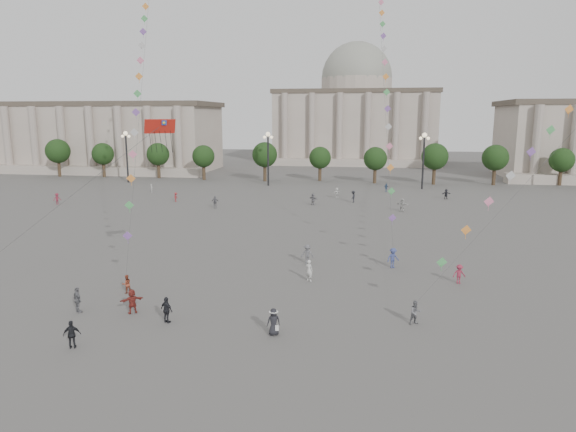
# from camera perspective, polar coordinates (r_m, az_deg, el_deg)

# --- Properties ---
(ground) EXTENTS (360.00, 360.00, 0.00)m
(ground) POSITION_cam_1_polar(r_m,az_deg,el_deg) (33.59, -0.86, -13.09)
(ground) COLOR #514F4C
(ground) RESTS_ON ground
(hall_west) EXTENTS (84.00, 26.22, 17.20)m
(hall_west) POSITION_cam_1_polar(r_m,az_deg,el_deg) (147.95, -23.87, 8.07)
(hall_west) COLOR #A7998C
(hall_west) RESTS_ON ground
(hall_central) EXTENTS (48.30, 34.30, 35.50)m
(hall_central) POSITION_cam_1_polar(r_m,az_deg,el_deg) (159.47, 7.51, 11.15)
(hall_central) COLOR #A7998C
(hall_central) RESTS_ON ground
(tree_row) EXTENTS (137.12, 5.12, 8.00)m
(tree_row) POSITION_cam_1_polar(r_m,az_deg,el_deg) (108.62, 6.46, 6.58)
(tree_row) COLOR #3B2D1D
(tree_row) RESTS_ON ground
(lamp_post_far_west) EXTENTS (2.00, 0.90, 10.65)m
(lamp_post_far_west) POSITION_cam_1_polar(r_m,az_deg,el_deg) (112.33, -17.53, 7.29)
(lamp_post_far_west) COLOR #262628
(lamp_post_far_west) RESTS_ON ground
(lamp_post_mid_west) EXTENTS (2.00, 0.90, 10.65)m
(lamp_post_mid_west) POSITION_cam_1_polar(r_m,az_deg,el_deg) (102.42, -2.23, 7.48)
(lamp_post_mid_west) COLOR #262628
(lamp_post_mid_west) RESTS_ON ground
(lamp_post_mid_east) EXTENTS (2.00, 0.90, 10.65)m
(lamp_post_mid_east) POSITION_cam_1_polar(r_m,az_deg,el_deg) (100.81, 14.86, 7.06)
(lamp_post_mid_east) COLOR #262628
(lamp_post_mid_east) RESTS_ON ground
(person_crowd_0) EXTENTS (0.98, 0.67, 1.55)m
(person_crowd_0) POSITION_cam_1_polar(r_m,az_deg,el_deg) (96.27, 10.84, 3.12)
(person_crowd_0) COLOR #395681
(person_crowd_0) RESTS_ON ground
(person_crowd_2) EXTENTS (1.27, 1.30, 1.78)m
(person_crowd_2) POSITION_cam_1_polar(r_m,az_deg,el_deg) (88.76, -24.27, 1.76)
(person_crowd_2) COLOR maroon
(person_crowd_2) RESTS_ON ground
(person_crowd_4) EXTENTS (1.38, 1.63, 1.76)m
(person_crowd_4) POSITION_cam_1_polar(r_m,az_deg,el_deg) (87.63, 5.45, 2.57)
(person_crowd_4) COLOR silver
(person_crowd_4) RESTS_ON ground
(person_crowd_6) EXTENTS (1.22, 0.71, 1.89)m
(person_crowd_6) POSITION_cam_1_polar(r_m,az_deg,el_deg) (48.46, 2.16, -4.26)
(person_crowd_6) COLOR #58585C
(person_crowd_6) RESTS_ON ground
(person_crowd_7) EXTENTS (1.86, 1.14, 1.92)m
(person_crowd_7) POSITION_cam_1_polar(r_m,az_deg,el_deg) (76.72, 12.58, 1.20)
(person_crowd_7) COLOR #B7B7B3
(person_crowd_7) RESTS_ON ground
(person_crowd_8) EXTENTS (1.15, 0.78, 1.64)m
(person_crowd_8) POSITION_cam_1_polar(r_m,az_deg,el_deg) (45.22, 18.48, -6.13)
(person_crowd_8) COLOR maroon
(person_crowd_8) RESTS_ON ground
(person_crowd_9) EXTENTS (1.64, 0.90, 1.68)m
(person_crowd_9) POSITION_cam_1_polar(r_m,az_deg,el_deg) (90.19, 17.16, 2.34)
(person_crowd_9) COLOR black
(person_crowd_9) RESTS_ON ground
(person_crowd_10) EXTENTS (0.50, 0.62, 1.50)m
(person_crowd_10) POSITION_cam_1_polar(r_m,az_deg,el_deg) (97.34, -14.91, 3.02)
(person_crowd_10) COLOR #B9B9B5
(person_crowd_10) RESTS_ON ground
(person_crowd_12) EXTENTS (1.69, 1.43, 1.83)m
(person_crowd_12) POSITION_cam_1_polar(r_m,az_deg,el_deg) (80.65, 2.81, 1.90)
(person_crowd_12) COLOR slate
(person_crowd_12) RESTS_ON ground
(person_crowd_13) EXTENTS (0.80, 0.73, 1.85)m
(person_crowd_13) POSITION_cam_1_polar(r_m,az_deg,el_deg) (43.56, 2.36, -6.06)
(person_crowd_13) COLOR silver
(person_crowd_13) RESTS_ON ground
(person_crowd_16) EXTENTS (1.21, 0.87, 1.91)m
(person_crowd_16) POSITION_cam_1_polar(r_m,az_deg,el_deg) (78.27, -8.12, 1.55)
(person_crowd_16) COLOR slate
(person_crowd_16) RESTS_ON ground
(person_crowd_17) EXTENTS (0.61, 1.01, 1.52)m
(person_crowd_17) POSITION_cam_1_polar(r_m,az_deg,el_deg) (85.50, -12.35, 2.07)
(person_crowd_17) COLOR maroon
(person_crowd_17) RESTS_ON ground
(person_crowd_18) EXTENTS (0.99, 1.37, 1.91)m
(person_crowd_18) POSITION_cam_1_polar(r_m,az_deg,el_deg) (83.43, 7.25, 2.16)
(person_crowd_18) COLOR black
(person_crowd_18) RESTS_ON ground
(tourist_1) EXTENTS (1.15, 0.87, 1.81)m
(tourist_1) POSITION_cam_1_polar(r_m,az_deg,el_deg) (36.03, -13.33, -10.12)
(tourist_1) COLOR black
(tourist_1) RESTS_ON ground
(tourist_2) EXTENTS (1.62, 1.40, 1.77)m
(tourist_2) POSITION_cam_1_polar(r_m,az_deg,el_deg) (38.32, -16.93, -9.05)
(tourist_2) COLOR maroon
(tourist_2) RESTS_ON ground
(tourist_3) EXTENTS (1.16, 1.03, 1.88)m
(tourist_3) POSITION_cam_1_polar(r_m,az_deg,el_deg) (39.70, -22.34, -8.61)
(tourist_3) COLOR slate
(tourist_3) RESTS_ON ground
(tourist_4) EXTENTS (1.10, 0.78, 1.74)m
(tourist_4) POSITION_cam_1_polar(r_m,az_deg,el_deg) (34.11, -22.88, -12.03)
(tourist_4) COLOR black
(tourist_4) RESTS_ON ground
(kite_flyer_0) EXTENTS (0.91, 0.91, 1.48)m
(kite_flyer_0) POSITION_cam_1_polar(r_m,az_deg,el_deg) (42.66, -17.49, -7.21)
(kite_flyer_0) COLOR brown
(kite_flyer_0) RESTS_ON ground
(kite_flyer_1) EXTENTS (1.39, 1.21, 1.86)m
(kite_flyer_1) POSITION_cam_1_polar(r_m,az_deg,el_deg) (48.20, 11.59, -4.58)
(kite_flyer_1) COLOR #38427E
(kite_flyer_1) RESTS_ON ground
(kite_flyer_2) EXTENTS (0.98, 0.88, 1.64)m
(kite_flyer_2) POSITION_cam_1_polar(r_m,az_deg,el_deg) (35.92, 13.98, -10.37)
(kite_flyer_2) COLOR slate
(kite_flyer_2) RESTS_ON ground
(hat_person) EXTENTS (1.02, 0.87, 1.76)m
(hat_person) POSITION_cam_1_polar(r_m,az_deg,el_deg) (33.27, -1.61, -11.62)
(hat_person) COLOR black
(hat_person) RESTS_ON ground
(dragon_kite) EXTENTS (7.42, 5.09, 19.06)m
(dragon_kite) POSITION_cam_1_polar(r_m,az_deg,el_deg) (38.63, -14.24, 8.47)
(dragon_kite) COLOR #B21C13
(dragon_kite) RESTS_ON ground
(kite_train_west) EXTENTS (13.27, 39.68, 60.41)m
(kite_train_west) POSITION_cam_1_polar(r_m,az_deg,el_deg) (63.77, -15.52, 20.88)
(kite_train_west) COLOR #3F3F3F
(kite_train_west) RESTS_ON ground
(kite_train_mid) EXTENTS (3.95, 48.60, 69.59)m
(kite_train_mid) POSITION_cam_1_polar(r_m,az_deg,el_deg) (73.74, 10.26, 22.18)
(kite_train_mid) COLOR #3F3F3F
(kite_train_mid) RESTS_ON ground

